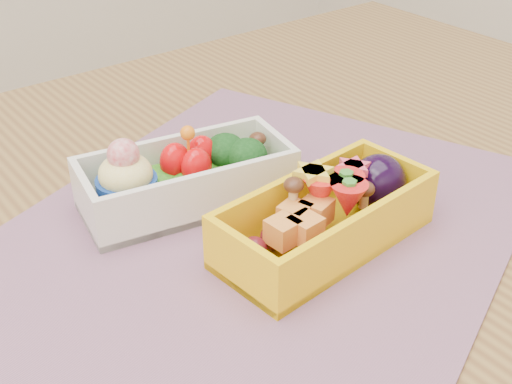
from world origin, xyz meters
TOP-DOWN VIEW (x-y plane):
  - table at (0.00, 0.00)m, footprint 1.20×0.80m
  - placemat at (0.01, -0.03)m, footprint 0.60×0.54m
  - bento_white at (-0.00, 0.05)m, footprint 0.20×0.11m
  - bento_yellow at (0.05, -0.07)m, footprint 0.19×0.10m

SIDE VIEW (x-z plane):
  - table at x=0.00m, z-range 0.28..1.03m
  - placemat at x=0.01m, z-range 0.75..0.75m
  - bento_white at x=0.00m, z-range 0.74..0.82m
  - bento_yellow at x=0.05m, z-range 0.75..0.81m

